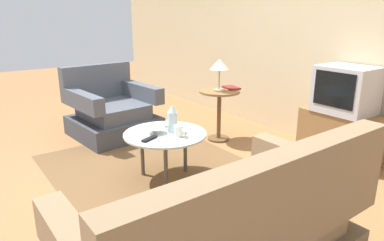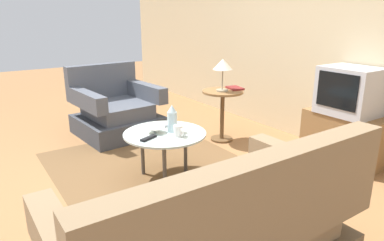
% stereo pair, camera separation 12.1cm
% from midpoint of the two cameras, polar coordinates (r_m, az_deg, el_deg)
% --- Properties ---
extents(ground_plane, '(16.00, 16.00, 0.00)m').
position_cam_midpoint_polar(ground_plane, '(3.40, -8.50, -9.50)').
color(ground_plane, olive).
extents(back_wall, '(9.00, 0.12, 2.70)m').
position_cam_midpoint_polar(back_wall, '(4.52, 17.44, 14.24)').
color(back_wall, '#CCB78E').
rests_on(back_wall, ground).
extents(area_rug, '(2.65, 1.86, 0.00)m').
position_cam_midpoint_polar(area_rug, '(3.41, -5.28, -9.27)').
color(area_rug, brown).
rests_on(area_rug, ground).
extents(armchair, '(1.02, 1.03, 0.87)m').
position_cam_midpoint_polar(armchair, '(4.65, -13.80, 1.34)').
color(armchair, '#3E424B').
rests_on(armchair, ground).
extents(coffee_table, '(0.77, 0.77, 0.46)m').
position_cam_midpoint_polar(coffee_table, '(3.25, -5.49, -2.71)').
color(coffee_table, '#B2C6C1').
rests_on(coffee_table, ground).
extents(side_table, '(0.50, 0.50, 0.63)m').
position_cam_midpoint_polar(side_table, '(4.27, 3.65, 2.60)').
color(side_table, olive).
rests_on(side_table, ground).
extents(tv_stand, '(0.81, 0.44, 0.52)m').
position_cam_midpoint_polar(tv_stand, '(4.03, 22.20, -2.34)').
color(tv_stand, olive).
rests_on(tv_stand, ground).
extents(television, '(0.54, 0.46, 0.48)m').
position_cam_midpoint_polar(television, '(3.91, 23.04, 4.64)').
color(television, '#B7B7BC').
rests_on(television, tv_stand).
extents(table_lamp, '(0.23, 0.23, 0.38)m').
position_cam_midpoint_polar(table_lamp, '(4.14, 3.66, 8.90)').
color(table_lamp, '#9E937A').
rests_on(table_lamp, side_table).
extents(vase, '(0.09, 0.09, 0.26)m').
position_cam_midpoint_polar(vase, '(3.23, -4.32, 0.24)').
color(vase, silver).
rests_on(vase, coffee_table).
extents(mug, '(0.13, 0.08, 0.10)m').
position_cam_midpoint_polar(mug, '(3.13, -3.24, -1.72)').
color(mug, white).
rests_on(mug, coffee_table).
extents(bowl, '(0.18, 0.18, 0.05)m').
position_cam_midpoint_polar(bowl, '(3.23, -7.05, -1.63)').
color(bowl, silver).
rests_on(bowl, coffee_table).
extents(tv_remote_dark, '(0.10, 0.18, 0.02)m').
position_cam_midpoint_polar(tv_remote_dark, '(3.08, -8.08, -2.96)').
color(tv_remote_dark, black).
rests_on(tv_remote_dark, coffee_table).
extents(tv_remote_silver, '(0.10, 0.17, 0.02)m').
position_cam_midpoint_polar(tv_remote_silver, '(3.40, -5.62, -0.93)').
color(tv_remote_silver, '#B2B2B7').
rests_on(tv_remote_silver, coffee_table).
extents(book, '(0.24, 0.19, 0.02)m').
position_cam_midpoint_polar(book, '(4.34, 5.64, 5.34)').
color(book, maroon).
rests_on(book, side_table).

